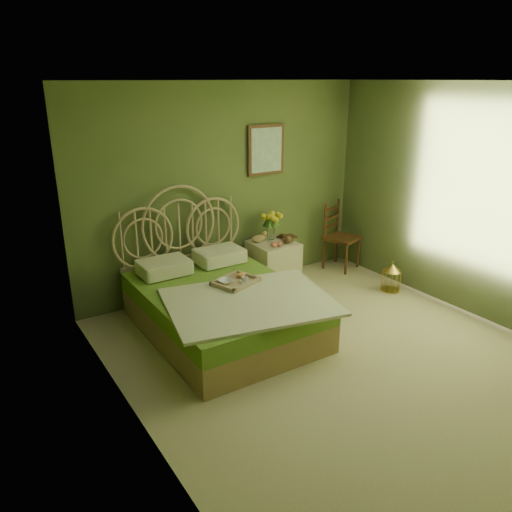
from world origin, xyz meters
TOP-DOWN VIEW (x-y plane):
  - floor at (0.00, 0.00)m, footprint 4.50×4.50m
  - ceiling at (0.00, 0.00)m, footprint 4.50×4.50m
  - wall_back at (0.00, 2.25)m, footprint 4.00×0.00m
  - wall_left at (-2.00, 0.00)m, footprint 0.00×4.50m
  - wall_right at (2.00, 0.00)m, footprint 0.00×4.50m
  - wall_art at (0.59, 2.22)m, footprint 0.54×0.04m
  - bed at (-0.69, 1.18)m, footprint 1.83×2.31m
  - nightstand at (0.50, 1.90)m, footprint 0.55×0.55m
  - chair at (1.70, 1.98)m, footprint 0.55×0.55m
  - birdcage at (1.70, 0.92)m, footprint 0.24×0.24m
  - book_lower at (0.67, 1.91)m, footprint 0.26×0.29m
  - book_upper at (0.67, 1.91)m, footprint 0.20×0.25m
  - cereal_bowl at (-0.63, 1.16)m, footprint 0.17×0.17m
  - coffee_cup at (-0.45, 1.05)m, footprint 0.09×0.09m

SIDE VIEW (x-z plane):
  - floor at x=0.00m, z-range 0.00..0.00m
  - birdcage at x=1.70m, z-range 0.00..0.36m
  - bed at x=-0.69m, z-range -0.40..1.03m
  - nightstand at x=0.50m, z-range -0.15..0.89m
  - chair at x=1.70m, z-range 0.05..1.02m
  - cereal_bowl at x=-0.63m, z-range 0.55..0.59m
  - coffee_cup at x=-0.45m, z-range 0.55..0.62m
  - book_lower at x=0.67m, z-range 0.61..0.63m
  - book_upper at x=0.67m, z-range 0.63..0.65m
  - wall_back at x=0.00m, z-range -0.70..3.30m
  - wall_left at x=-2.00m, z-range -0.95..3.55m
  - wall_right at x=2.00m, z-range -0.95..3.55m
  - wall_art at x=0.59m, z-range 1.43..2.07m
  - ceiling at x=0.00m, z-range 2.60..2.60m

